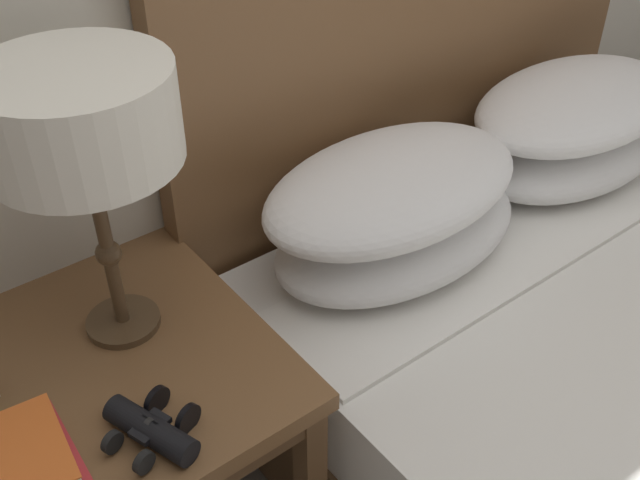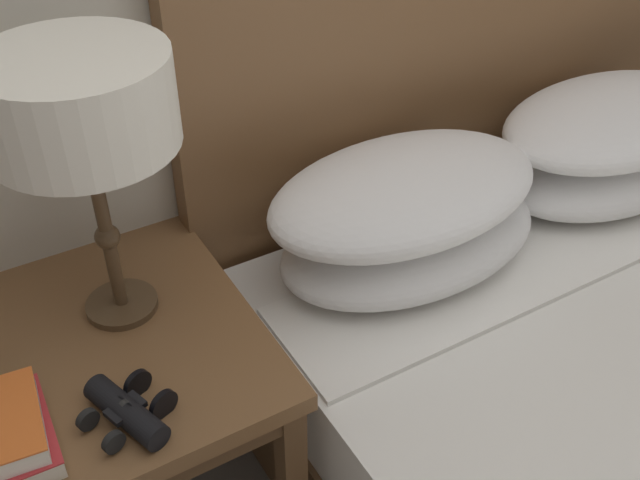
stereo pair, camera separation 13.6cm
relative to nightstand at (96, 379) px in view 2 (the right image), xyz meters
name	(u,v)px [view 2 (the right image)]	position (x,y,z in m)	size (l,w,h in m)	color
nightstand	(96,379)	(0.00, 0.00, 0.00)	(0.58, 0.58, 0.57)	brown
table_lamp	(79,108)	(0.09, 0.07, 0.48)	(0.30, 0.30, 0.49)	#4C3823
book_on_nightstand	(0,442)	(-0.17, -0.14, 0.09)	(0.16, 0.20, 0.04)	silver
binoculars_pair	(127,411)	(0.01, -0.19, 0.10)	(0.15, 0.16, 0.05)	black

